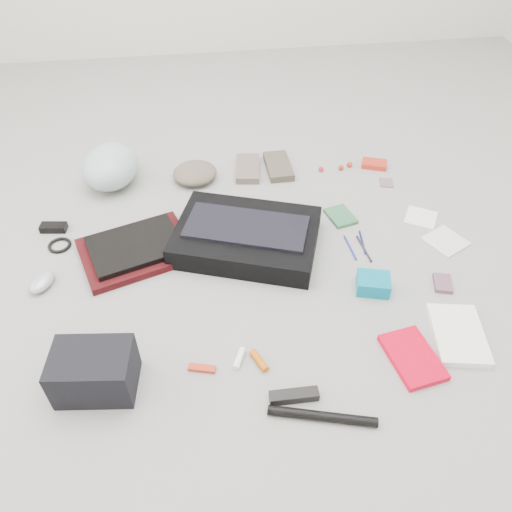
{
  "coord_description": "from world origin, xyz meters",
  "views": [
    {
      "loc": [
        -0.18,
        -1.26,
        1.25
      ],
      "look_at": [
        0.0,
        0.0,
        0.05
      ],
      "focal_mm": 35.0,
      "sensor_mm": 36.0,
      "label": 1
    }
  ],
  "objects": [
    {
      "name": "ground_plane",
      "position": [
        0.0,
        0.0,
        0.0
      ],
      "size": [
        4.0,
        4.0,
        0.0
      ],
      "primitive_type": "plane",
      "color": "gray"
    },
    {
      "name": "messenger_bag",
      "position": [
        -0.02,
        0.11,
        0.04
      ],
      "size": [
        0.6,
        0.51,
        0.09
      ],
      "primitive_type": "cube",
      "rotation": [
        0.0,
        0.0,
        -0.34
      ],
      "color": "black",
      "rests_on": "ground_plane"
    },
    {
      "name": "bag_flap",
      "position": [
        -0.02,
        0.11,
        0.09
      ],
      "size": [
        0.48,
        0.33,
        0.01
      ],
      "primitive_type": "cube",
      "rotation": [
        0.0,
        0.0,
        -0.34
      ],
      "color": "black",
      "rests_on": "messenger_bag"
    },
    {
      "name": "laptop_sleeve",
      "position": [
        -0.42,
        0.13,
        0.01
      ],
      "size": [
        0.46,
        0.4,
        0.03
      ],
      "primitive_type": "cube",
      "rotation": [
        0.0,
        0.0,
        0.32
      ],
      "color": "#38090B",
      "rests_on": "ground_plane"
    },
    {
      "name": "laptop",
      "position": [
        -0.42,
        0.13,
        0.04
      ],
      "size": [
        0.38,
        0.32,
        0.02
      ],
      "primitive_type": "cube",
      "rotation": [
        0.0,
        0.0,
        0.32
      ],
      "color": "black",
      "rests_on": "laptop_sleeve"
    },
    {
      "name": "bike_helmet",
      "position": [
        -0.53,
        0.6,
        0.09
      ],
      "size": [
        0.29,
        0.33,
        0.17
      ],
      "primitive_type": "ellipsoid",
      "rotation": [
        0.0,
        0.0,
        -0.23
      ],
      "color": "#ADCCCA",
      "rests_on": "ground_plane"
    },
    {
      "name": "beanie",
      "position": [
        -0.19,
        0.57,
        0.03
      ],
      "size": [
        0.23,
        0.22,
        0.07
      ],
      "primitive_type": "ellipsoid",
      "rotation": [
        0.0,
        0.0,
        0.25
      ],
      "color": "#655A4B",
      "rests_on": "ground_plane"
    },
    {
      "name": "mitten_left",
      "position": [
        0.05,
        0.6,
        0.02
      ],
      "size": [
        0.13,
        0.22,
        0.03
      ],
      "primitive_type": "cube",
      "rotation": [
        0.0,
        0.0,
        -0.14
      ],
      "color": "#6F5F57",
      "rests_on": "ground_plane"
    },
    {
      "name": "mitten_right",
      "position": [
        0.19,
        0.6,
        0.02
      ],
      "size": [
        0.11,
        0.21,
        0.03
      ],
      "primitive_type": "cube",
      "rotation": [
        0.0,
        0.0,
        0.01
      ],
      "color": "brown",
      "rests_on": "ground_plane"
    },
    {
      "name": "power_brick",
      "position": [
        -0.74,
        0.31,
        0.01
      ],
      "size": [
        0.1,
        0.06,
        0.03
      ],
      "primitive_type": "cube",
      "rotation": [
        0.0,
        0.0,
        -0.14
      ],
      "color": "black",
      "rests_on": "ground_plane"
    },
    {
      "name": "cable_coil",
      "position": [
        -0.71,
        0.21,
        0.01
      ],
      "size": [
        0.09,
        0.09,
        0.01
      ],
      "primitive_type": "torus",
      "rotation": [
        0.0,
        0.0,
        -0.03
      ],
      "color": "black",
      "rests_on": "ground_plane"
    },
    {
      "name": "mouse",
      "position": [
        -0.74,
        0.01,
        0.02
      ],
      "size": [
        0.11,
        0.13,
        0.04
      ],
      "primitive_type": "ellipsoid",
      "rotation": [
        0.0,
        0.0,
        -0.42
      ],
      "color": "#AEAEBD",
      "rests_on": "ground_plane"
    },
    {
      "name": "camera_bag",
      "position": [
        -0.51,
        -0.42,
        0.07
      ],
      "size": [
        0.24,
        0.18,
        0.14
      ],
      "primitive_type": "cube",
      "rotation": [
        0.0,
        0.0,
        -0.12
      ],
      "color": "black",
      "rests_on": "ground_plane"
    },
    {
      "name": "multitool",
      "position": [
        -0.22,
        -0.41,
        0.01
      ],
      "size": [
        0.08,
        0.04,
        0.01
      ],
      "primitive_type": "cube",
      "rotation": [
        0.0,
        0.0,
        -0.27
      ],
      "color": "#B52E16",
      "rests_on": "ground_plane"
    },
    {
      "name": "toiletry_tube_white",
      "position": [
        -0.11,
        -0.39,
        0.01
      ],
      "size": [
        0.05,
        0.07,
        0.02
      ],
      "primitive_type": "cylinder",
      "rotation": [
        1.57,
        0.0,
        -0.42
      ],
      "color": "white",
      "rests_on": "ground_plane"
    },
    {
      "name": "toiletry_tube_orange",
      "position": [
        -0.05,
        -0.41,
        0.01
      ],
      "size": [
        0.05,
        0.08,
        0.02
      ],
      "primitive_type": "cylinder",
      "rotation": [
        1.57,
        0.0,
        0.41
      ],
      "color": "#C85608",
      "rests_on": "ground_plane"
    },
    {
      "name": "u_lock",
      "position": [
        0.03,
        -0.54,
        0.01
      ],
      "size": [
        0.14,
        0.04,
        0.03
      ],
      "primitive_type": "cube",
      "rotation": [
        0.0,
        0.0,
        -0.02
      ],
      "color": "black",
      "rests_on": "ground_plane"
    },
    {
      "name": "bike_pump",
      "position": [
        0.09,
        -0.61,
        0.01
      ],
      "size": [
        0.29,
        0.11,
        0.03
      ],
      "primitive_type": "cylinder",
      "rotation": [
        0.0,
        1.57,
        -0.27
      ],
      "color": "black",
      "rests_on": "ground_plane"
    },
    {
      "name": "book_red",
      "position": [
        0.41,
        -0.46,
        0.01
      ],
      "size": [
        0.16,
        0.22,
        0.02
      ],
      "primitive_type": "cube",
      "rotation": [
        0.0,
        0.0,
        0.16
      ],
      "color": "red",
      "rests_on": "ground_plane"
    },
    {
      "name": "book_white",
      "position": [
        0.58,
        -0.4,
        0.01
      ],
      "size": [
        0.19,
        0.25,
        0.02
      ],
      "primitive_type": "cube",
      "rotation": [
        0.0,
        0.0,
        -0.19
      ],
      "color": "white",
      "rests_on": "ground_plane"
    },
    {
      "name": "notepad",
      "position": [
        0.37,
        0.23,
        0.01
      ],
      "size": [
        0.12,
        0.14,
        0.01
      ],
      "primitive_type": "cube",
      "rotation": [
        0.0,
        0.0,
        0.24
      ],
      "color": "#2D613D",
      "rests_on": "ground_plane"
    },
    {
      "name": "pen_blue",
      "position": [
        0.36,
        0.04,
        0.0
      ],
      "size": [
        0.02,
        0.13,
        0.01
      ],
      "primitive_type": "cylinder",
      "rotation": [
        1.57,
        0.0,
        0.06
      ],
      "color": "#1D2898",
      "rests_on": "ground_plane"
    },
    {
      "name": "pen_black",
      "position": [
        0.41,
        0.03,
        0.0
      ],
      "size": [
        0.02,
        0.14,
        0.01
      ],
      "primitive_type": "cylinder",
      "rotation": [
        1.57,
        0.0,
        0.08
      ],
      "color": "black",
      "rests_on": "ground_plane"
    },
    {
      "name": "pen_navy",
      "position": [
        0.41,
        0.07,
        0.0
      ],
      "size": [
        0.02,
        0.13,
        0.01
      ],
      "primitive_type": "cylinder",
      "rotation": [
        1.57,
        0.0,
        -0.12
      ],
      "color": "navy",
      "rests_on": "ground_plane"
    },
    {
      "name": "accordion_wallet",
      "position": [
        0.38,
        -0.17,
        0.03
      ],
      "size": [
        0.13,
        0.11,
        0.05
      ],
      "primitive_type": "cube",
      "rotation": [
        0.0,
        0.0,
        -0.27
      ],
      "color": "#0481A4",
      "rests_on": "ground_plane"
    },
    {
      "name": "card_deck",
      "position": [
        0.62,
        -0.18,
        0.01
      ],
      "size": [
        0.08,
        0.1,
        0.02
      ],
      "primitive_type": "cube",
      "rotation": [
        0.0,
        0.0,
        -0.29
      ],
      "color": "#734C62",
      "rests_on": "ground_plane"
    },
    {
      "name": "napkin_top",
      "position": [
        0.69,
        0.18,
        0.0
      ],
      "size": [
        0.16,
        0.16,
        0.01
      ],
      "primitive_type": "cube",
      "rotation": [
        0.0,
        0.0,
        1.03
      ],
      "color": "white",
      "rests_on": "ground_plane"
    },
    {
      "name": "napkin_bottom",
      "position": [
        0.73,
        0.03,
        0.0
      ],
      "size": [
        0.18,
        0.18,
        0.01
      ],
      "primitive_type": "cube",
      "rotation": [
        0.0,
        0.0,
        0.47
      ],
      "color": "silver",
      "rests_on": "ground_plane"
    },
    {
      "name": "lollipop_a",
      "position": [
        0.37,
        0.56,
        0.01
      ],
      "size": [
        0.03,
        0.03,
        0.02
      ],
      "primitive_type": "sphere",
      "rotation": [
        0.0,
        0.0,
        -0.41
      ],
      "color": "red",
      "rests_on": "ground_plane"
    },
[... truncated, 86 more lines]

